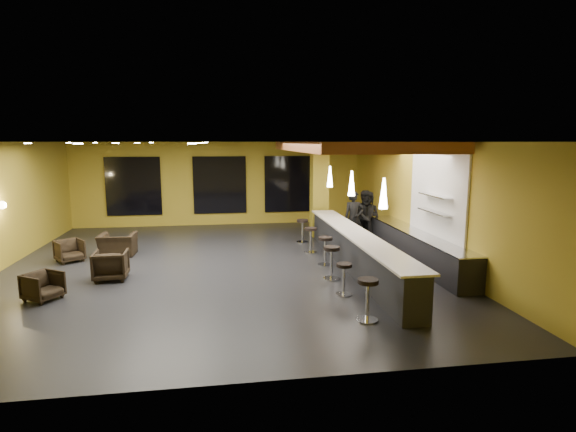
{
  "coord_description": "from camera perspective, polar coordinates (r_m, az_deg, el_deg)",
  "views": [
    {
      "loc": [
        -0.01,
        -12.63,
        3.5
      ],
      "look_at": [
        2.0,
        0.5,
        1.3
      ],
      "focal_mm": 28.0,
      "sensor_mm": 36.0,
      "label": 1
    }
  ],
  "objects": [
    {
      "name": "floor",
      "position": [
        13.12,
        -8.39,
        -6.4
      ],
      "size": [
        12.0,
        13.0,
        0.1
      ],
      "primitive_type": "cube",
      "color": "black",
      "rests_on": "ground"
    },
    {
      "name": "ceiling",
      "position": [
        12.63,
        -8.78,
        9.52
      ],
      "size": [
        12.0,
        13.0,
        0.1
      ],
      "primitive_type": "cube",
      "color": "black"
    },
    {
      "name": "wall_back",
      "position": [
        19.26,
        -8.66,
        4.09
      ],
      "size": [
        12.0,
        0.1,
        3.5
      ],
      "primitive_type": "cube",
      "color": "#A99025",
      "rests_on": "floor"
    },
    {
      "name": "wall_front",
      "position": [
        6.33,
        -8.33,
        -6.77
      ],
      "size": [
        12.0,
        0.1,
        3.5
      ],
      "primitive_type": "cube",
      "color": "#A99025",
      "rests_on": "floor"
    },
    {
      "name": "wall_right",
      "position": [
        14.12,
        16.81,
        1.88
      ],
      "size": [
        0.1,
        13.0,
        3.5
      ],
      "primitive_type": "cube",
      "color": "#A99025",
      "rests_on": "floor"
    },
    {
      "name": "wood_soffit",
      "position": [
        14.21,
        7.78,
        8.76
      ],
      "size": [
        3.6,
        8.0,
        0.28
      ],
      "primitive_type": "cube",
      "color": "#BB6636",
      "rests_on": "ceiling"
    },
    {
      "name": "window_left",
      "position": [
        19.47,
        -19.03,
        3.59
      ],
      "size": [
        2.2,
        0.06,
        2.4
      ],
      "primitive_type": "cube",
      "color": "black",
      "rests_on": "wall_back"
    },
    {
      "name": "window_center",
      "position": [
        19.15,
        -8.66,
        3.91
      ],
      "size": [
        2.2,
        0.06,
        2.4
      ],
      "primitive_type": "cube",
      "color": "black",
      "rests_on": "wall_back"
    },
    {
      "name": "window_right",
      "position": [
        19.39,
        0.27,
        4.08
      ],
      "size": [
        2.2,
        0.06,
        2.4
      ],
      "primitive_type": "cube",
      "color": "black",
      "rests_on": "wall_back"
    },
    {
      "name": "tile_backsplash",
      "position": [
        13.16,
        18.36,
        2.38
      ],
      "size": [
        0.06,
        3.2,
        2.4
      ],
      "primitive_type": "cube",
      "color": "white",
      "rests_on": "wall_right"
    },
    {
      "name": "bar_counter",
      "position": [
        12.55,
        8.54,
        -4.53
      ],
      "size": [
        0.6,
        8.0,
        1.0
      ],
      "primitive_type": "cube",
      "color": "black",
      "rests_on": "floor"
    },
    {
      "name": "bar_top",
      "position": [
        12.44,
        8.6,
        -2.18
      ],
      "size": [
        0.78,
        8.1,
        0.05
      ],
      "primitive_type": "cube",
      "color": "silver",
      "rests_on": "bar_counter"
    },
    {
      "name": "prep_counter",
      "position": [
        13.73,
        15.93,
        -3.88
      ],
      "size": [
        0.7,
        6.0,
        0.86
      ],
      "primitive_type": "cube",
      "color": "black",
      "rests_on": "floor"
    },
    {
      "name": "prep_top",
      "position": [
        13.64,
        16.01,
        -2.02
      ],
      "size": [
        0.72,
        6.0,
        0.03
      ],
      "primitive_type": "cube",
      "color": "silver",
      "rests_on": "prep_counter"
    },
    {
      "name": "wall_shelf_lower",
      "position": [
        12.97,
        18.12,
        0.51
      ],
      "size": [
        0.3,
        1.5,
        0.03
      ],
      "primitive_type": "cube",
      "color": "silver",
      "rests_on": "wall_right"
    },
    {
      "name": "wall_shelf_upper",
      "position": [
        12.91,
        18.22,
        2.48
      ],
      "size": [
        0.3,
        1.5,
        0.03
      ],
      "primitive_type": "cube",
      "color": "silver",
      "rests_on": "wall_right"
    },
    {
      "name": "column",
      "position": [
        16.73,
        3.99,
        3.38
      ],
      "size": [
        0.6,
        0.6,
        3.5
      ],
      "primitive_type": "cube",
      "color": "olive",
      "rests_on": "floor"
    },
    {
      "name": "wall_sconce",
      "position": [
        14.48,
        -32.55,
        1.18
      ],
      "size": [
        0.22,
        0.22,
        0.22
      ],
      "primitive_type": "sphere",
      "color": "#FFE5B2",
      "rests_on": "wall_left"
    },
    {
      "name": "pendant_0",
      "position": [
        10.36,
        12.05,
        2.82
      ],
      "size": [
        0.2,
        0.2,
        0.7
      ],
      "primitive_type": "cone",
      "color": "white",
      "rests_on": "wood_soffit"
    },
    {
      "name": "pendant_1",
      "position": [
        12.72,
        8.08,
        4.12
      ],
      "size": [
        0.2,
        0.2,
        0.7
      ],
      "primitive_type": "cone",
      "color": "white",
      "rests_on": "wood_soffit"
    },
    {
      "name": "pendant_2",
      "position": [
        15.12,
        5.35,
        5.0
      ],
      "size": [
        0.2,
        0.2,
        0.7
      ],
      "primitive_type": "cone",
      "color": "white",
      "rests_on": "wood_soffit"
    },
    {
      "name": "staff_a",
      "position": [
        15.36,
        8.34,
        -0.3
      ],
      "size": [
        0.69,
        0.46,
        1.87
      ],
      "primitive_type": "imported",
      "rotation": [
        0.0,
        0.0,
        0.02
      ],
      "color": "black",
      "rests_on": "floor"
    },
    {
      "name": "staff_b",
      "position": [
        15.78,
        9.92,
        -0.13
      ],
      "size": [
        1.08,
        0.96,
        1.85
      ],
      "primitive_type": "imported",
      "rotation": [
        0.0,
        0.0,
        0.34
      ],
      "color": "black",
      "rests_on": "floor"
    },
    {
      "name": "staff_c",
      "position": [
        16.14,
        10.01,
        -0.02
      ],
      "size": [
        1.0,
        0.78,
        1.8
      ],
      "primitive_type": "imported",
      "rotation": [
        0.0,
        0.0,
        -0.27
      ],
      "color": "black",
      "rests_on": "floor"
    },
    {
      "name": "armchair_a",
      "position": [
        11.52,
        -28.68,
        -7.82
      ],
      "size": [
        0.95,
        0.95,
        0.63
      ],
      "primitive_type": "imported",
      "rotation": [
        0.0,
        0.0,
        0.99
      ],
      "color": "black",
      "rests_on": "floor"
    },
    {
      "name": "armchair_b",
      "position": [
        12.43,
        -21.57,
        -5.82
      ],
      "size": [
        0.84,
        0.86,
        0.76
      ],
      "primitive_type": "imported",
      "rotation": [
        0.0,
        0.0,
        3.18
      ],
      "color": "black",
      "rests_on": "floor"
    },
    {
      "name": "armchair_c",
      "position": [
        14.75,
        -25.99,
        -3.98
      ],
      "size": [
        0.99,
        1.0,
        0.66
      ],
      "primitive_type": "imported",
      "rotation": [
        0.0,
        0.0,
        0.62
      ],
      "color": "black",
      "rests_on": "floor"
    },
    {
      "name": "armchair_d",
      "position": [
        14.93,
        -20.81,
        -3.42
      ],
      "size": [
        1.1,
        0.97,
        0.69
      ],
      "primitive_type": "imported",
      "rotation": [
        0.0,
        0.0,
        3.1
      ],
      "color": "black",
      "rests_on": "floor"
    },
    {
      "name": "bar_stool_0",
      "position": [
        9.07,
        10.09,
        -9.75
      ],
      "size": [
        0.43,
        0.43,
        0.85
      ],
      "rotation": [
        0.0,
        0.0,
        0.4
      ],
      "color": "silver",
      "rests_on": "floor"
    },
    {
      "name": "bar_stool_1",
      "position": [
        10.47,
        7.12,
        -7.43
      ],
      "size": [
        0.38,
        0.38,
        0.75
      ],
      "rotation": [
        0.0,
        0.0,
        0.01
      ],
      "color": "silver",
      "rests_on": "floor"
    },
    {
      "name": "bar_stool_2",
      "position": [
        11.59,
        5.55,
        -5.38
      ],
      "size": [
        0.44,
        0.44,
        0.86
      ],
      "rotation": [
        0.0,
        0.0,
        -0.25
      ],
      "color": "silver",
      "rests_on": "floor"
    },
    {
      "name": "bar_stool_3",
      "position": [
        12.87,
        4.76,
        -3.97
      ],
      "size": [
        0.42,
        0.42,
        0.83
      ],
      "rotation": [
        0.0,
        0.0,
        -0.04
      ],
      "color": "silver",
      "rests_on": "floor"
    },
    {
      "name": "bar_stool_4",
      "position": [
        14.27,
        2.9,
        -2.64
      ],
      "size": [
        0.41,
        0.41,
        0.82
      ],
      "rotation": [
        0.0,
        0.0,
        0.07
      ],
      "color": "silver",
      "rests_on": "floor"
    },
    {
      "name": "bar_stool_5",
      "position": [
        15.72,
        1.85,
        -1.51
      ],
      "size": [
        0.41,
        0.41,
        0.82
      ],
      "rotation": [
        0.0,
        0.0,
        -0.21
      ],
      "color": "silver",
      "rests_on": "floor"
    }
  ]
}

